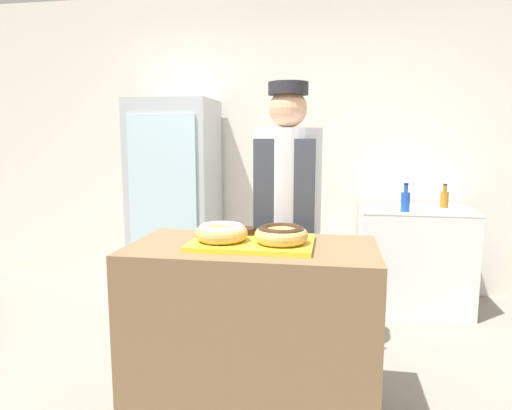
% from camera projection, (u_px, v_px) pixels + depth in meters
% --- Properties ---
extents(wall_back, '(8.00, 0.06, 2.70)m').
position_uv_depth(wall_back, '(293.00, 144.00, 4.20)').
color(wall_back, silver).
rests_on(wall_back, ground_plane).
extents(display_counter, '(1.19, 0.62, 0.90)m').
position_uv_depth(display_counter, '(253.00, 333.00, 2.26)').
color(display_counter, brown).
rests_on(display_counter, ground_plane).
extents(serving_tray, '(0.58, 0.40, 0.02)m').
position_uv_depth(serving_tray, '(253.00, 243.00, 2.19)').
color(serving_tray, yellow).
rests_on(serving_tray, display_counter).
extents(donut_light_glaze, '(0.25, 0.25, 0.08)m').
position_uv_depth(donut_light_glaze, '(222.00, 232.00, 2.17)').
color(donut_light_glaze, tan).
rests_on(donut_light_glaze, serving_tray).
extents(donut_chocolate_glaze, '(0.25, 0.25, 0.08)m').
position_uv_depth(donut_chocolate_glaze, '(281.00, 234.00, 2.12)').
color(donut_chocolate_glaze, tan).
rests_on(donut_chocolate_glaze, serving_tray).
extents(brownie_back_left, '(0.09, 0.09, 0.03)m').
position_uv_depth(brownie_back_left, '(246.00, 231.00, 2.32)').
color(brownie_back_left, black).
rests_on(brownie_back_left, serving_tray).
extents(brownie_back_right, '(0.09, 0.09, 0.03)m').
position_uv_depth(brownie_back_right, '(269.00, 232.00, 2.30)').
color(brownie_back_right, black).
rests_on(brownie_back_right, serving_tray).
extents(baker_person, '(0.41, 0.41, 1.73)m').
position_uv_depth(baker_person, '(287.00, 220.00, 2.79)').
color(baker_person, '#4C4C51').
rests_on(baker_person, ground_plane).
extents(beverage_fridge, '(0.71, 0.63, 1.73)m').
position_uv_depth(beverage_fridge, '(175.00, 199.00, 4.06)').
color(beverage_fridge, '#ADB2B7').
rests_on(beverage_fridge, ground_plane).
extents(chest_freezer, '(0.87, 0.64, 0.84)m').
position_uv_depth(chest_freezer, '(413.00, 257.00, 3.79)').
color(chest_freezer, white).
rests_on(chest_freezer, ground_plane).
extents(bottle_amber, '(0.07, 0.07, 0.20)m').
position_uv_depth(bottle_amber, '(444.00, 199.00, 3.72)').
color(bottle_amber, '#99661E').
rests_on(bottle_amber, chest_freezer).
extents(bottle_blue, '(0.07, 0.07, 0.22)m').
position_uv_depth(bottle_blue, '(405.00, 201.00, 3.52)').
color(bottle_blue, '#1E4CB2').
rests_on(bottle_blue, chest_freezer).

